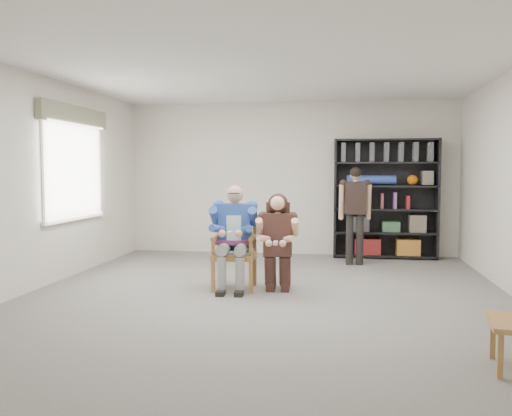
% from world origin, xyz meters
% --- Properties ---
extents(room_shell, '(6.00, 7.00, 2.80)m').
position_xyz_m(room_shell, '(0.00, 0.00, 1.40)').
color(room_shell, silver).
rests_on(room_shell, ground).
extents(floor, '(6.00, 7.00, 0.01)m').
position_xyz_m(floor, '(0.00, 0.00, 0.00)').
color(floor, '#62605C').
rests_on(floor, ground).
extents(window_left, '(0.16, 2.00, 1.75)m').
position_xyz_m(window_left, '(-2.95, 1.00, 1.63)').
color(window_left, white).
rests_on(window_left, room_shell).
extents(armchair, '(0.64, 0.62, 1.05)m').
position_xyz_m(armchair, '(-0.46, 0.40, 0.52)').
color(armchair, olive).
rests_on(armchair, floor).
extents(seated_man, '(0.62, 0.84, 1.36)m').
position_xyz_m(seated_man, '(-0.46, 0.40, 0.68)').
color(seated_man, '#244889').
rests_on(seated_man, floor).
extents(kneeling_woman, '(0.56, 0.86, 1.25)m').
position_xyz_m(kneeling_woman, '(0.12, 0.28, 0.62)').
color(kneeling_woman, '#321E17').
rests_on(kneeling_woman, floor).
extents(bookshelf, '(1.80, 0.38, 2.10)m').
position_xyz_m(bookshelf, '(1.70, 3.28, 1.05)').
color(bookshelf, black).
rests_on(bookshelf, floor).
extents(standing_man, '(0.52, 0.32, 1.61)m').
position_xyz_m(standing_man, '(1.15, 2.47, 0.80)').
color(standing_man, black).
rests_on(standing_man, floor).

